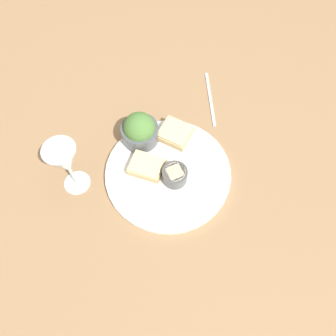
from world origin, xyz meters
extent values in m
plane|color=#93704C|center=(0.00, 0.00, 0.00)|extent=(4.00, 4.00, 0.00)
cylinder|color=white|center=(0.00, 0.00, 0.01)|extent=(0.32, 0.32, 0.01)
cylinder|color=#4C5156|center=(-0.07, 0.10, 0.04)|extent=(0.10, 0.10, 0.05)
sphere|color=#4C7A38|center=(-0.07, 0.10, 0.06)|extent=(0.08, 0.08, 0.08)
cylinder|color=#4C4C4C|center=(0.02, -0.02, 0.03)|extent=(0.06, 0.06, 0.04)
cylinder|color=beige|center=(0.02, -0.02, 0.05)|extent=(0.05, 0.05, 0.01)
cube|color=tan|center=(0.02, 0.11, 0.02)|extent=(0.11, 0.10, 0.02)
cube|color=beige|center=(0.02, 0.11, 0.04)|extent=(0.10, 0.10, 0.01)
cube|color=tan|center=(-0.05, 0.01, 0.02)|extent=(0.10, 0.09, 0.02)
cube|color=beige|center=(-0.05, 0.01, 0.04)|extent=(0.10, 0.09, 0.01)
cylinder|color=silver|center=(-0.23, -0.01, 0.00)|extent=(0.07, 0.07, 0.01)
cylinder|color=silver|center=(-0.23, -0.01, 0.04)|extent=(0.01, 0.01, 0.06)
cone|color=silver|center=(-0.23, -0.01, 0.12)|extent=(0.07, 0.07, 0.10)
cube|color=silver|center=(0.13, 0.24, 0.00)|extent=(0.01, 0.19, 0.01)
camera|label=1|loc=(-0.02, -0.37, 0.75)|focal=35.00mm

